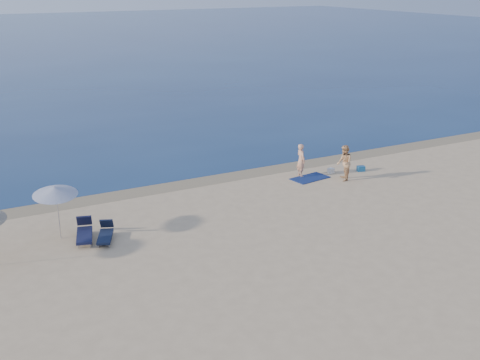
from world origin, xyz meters
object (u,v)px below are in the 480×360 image
at_px(person_right, 344,163).
at_px(blue_cooler, 361,169).
at_px(umbrella_near, 55,191).
at_px(person_left, 301,160).

relative_size(person_right, blue_cooler, 4.58).
bearing_deg(person_right, umbrella_near, -61.72).
relative_size(person_left, blue_cooler, 4.35).
distance_m(person_left, blue_cooler, 3.59).
bearing_deg(blue_cooler, person_right, -139.91).
bearing_deg(umbrella_near, person_right, 14.14).
bearing_deg(blue_cooler, person_left, -177.38).
height_order(person_left, person_right, person_right).
bearing_deg(umbrella_near, blue_cooler, 16.65).
bearing_deg(person_left, umbrella_near, 103.66).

